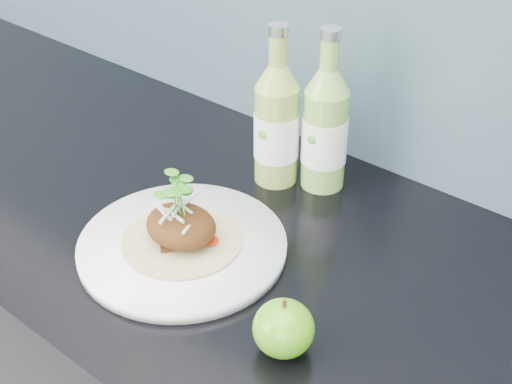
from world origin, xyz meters
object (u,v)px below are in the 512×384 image
(dinner_plate, at_px, (182,246))
(cider_bottle_right, at_px, (325,129))
(cider_bottle_left, at_px, (277,125))
(green_apple, at_px, (284,328))

(dinner_plate, xyz_separation_m, cider_bottle_right, (0.05, 0.26, 0.09))
(cider_bottle_left, xyz_separation_m, cider_bottle_right, (0.06, 0.03, 0.00))
(dinner_plate, distance_m, green_apple, 0.22)
(dinner_plate, relative_size, cider_bottle_right, 1.40)
(dinner_plate, bearing_deg, green_apple, -14.61)
(dinner_plate, xyz_separation_m, cider_bottle_left, (-0.01, 0.22, 0.09))
(green_apple, height_order, cider_bottle_right, cider_bottle_right)
(cider_bottle_right, bearing_deg, dinner_plate, -91.02)
(dinner_plate, distance_m, cider_bottle_right, 0.28)
(cider_bottle_left, bearing_deg, green_apple, -45.45)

